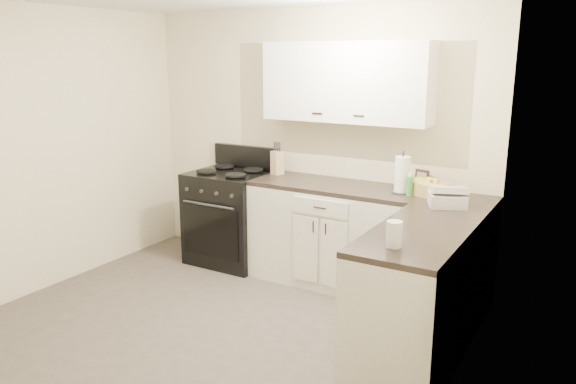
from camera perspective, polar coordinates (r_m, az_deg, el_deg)
The scene contains 19 objects.
floor at distance 4.42m, azimuth -9.34°, elevation -14.45°, with size 3.60×3.60×0.00m, color #473F38.
wall_back at distance 5.45m, azimuth 2.35°, elevation 5.06°, with size 3.60×3.60×0.00m, color #F0E4BE.
wall_right at distance 3.15m, azimuth 15.75°, elevation -1.94°, with size 3.60×3.60×0.00m, color #F0E4BE.
wall_left at distance 5.32m, azimuth -24.99°, elevation 3.56°, with size 3.60×3.60×0.00m, color #F0E4BE.
base_cabinets_back at distance 5.19m, azimuth 4.83°, elevation -4.52°, with size 1.55×0.60×0.90m, color silver.
base_cabinets_right at distance 4.26m, azimuth 14.16°, elevation -9.08°, with size 0.60×1.90×0.90m, color silver.
countertop_back at distance 5.06m, azimuth 4.93°, elevation 0.54°, with size 1.55×0.60×0.04m, color black.
countertop_right at distance 4.11m, azimuth 14.54°, elevation -3.02°, with size 0.60×1.90×0.04m, color black.
upper_cabinets at distance 5.07m, azimuth 5.90°, elevation 11.04°, with size 1.55×0.30×0.70m, color white.
stove at distance 5.75m, azimuth -5.81°, elevation -2.62°, with size 0.78×0.66×0.94m, color black.
knife_block at distance 5.46m, azimuth -1.10°, elevation 2.99°, with size 0.10×0.09×0.23m, color tan.
paper_towel at distance 4.81m, azimuth 11.53°, elevation 1.73°, with size 0.13×0.13×0.31m, color white.
soap_bottle at distance 4.74m, azimuth 12.25°, elevation 0.60°, with size 0.05×0.05×0.16m, color green.
picture_frame at distance 5.03m, azimuth 13.40°, elevation 1.30°, with size 0.13×0.02×0.16m, color black.
wicker_basket at distance 4.80m, azimuth 13.97°, elevation 0.33°, with size 0.33×0.22×0.11m, color tan.
countertop_grill at distance 4.49m, azimuth 15.86°, elevation -0.76°, with size 0.27×0.25×0.10m, color silver.
glass_jar at distance 3.46m, azimuth 10.73°, elevation -4.24°, with size 0.10×0.10×0.16m, color silver.
oven_mitt_near at distance 3.90m, azimuth 7.38°, elevation -10.29°, with size 0.02×0.17×0.30m, color black.
oven_mitt_far at distance 4.04m, azimuth 8.17°, elevation -10.08°, with size 0.02×0.16×0.28m, color black.
Camera 1 is at (2.55, -2.95, 2.08)m, focal length 35.00 mm.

